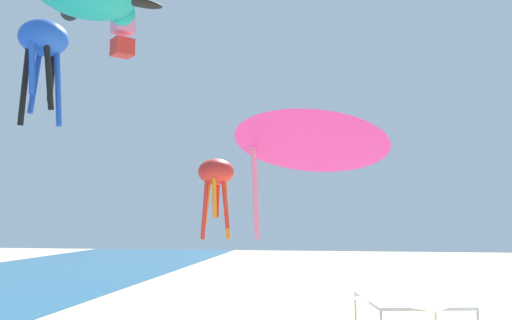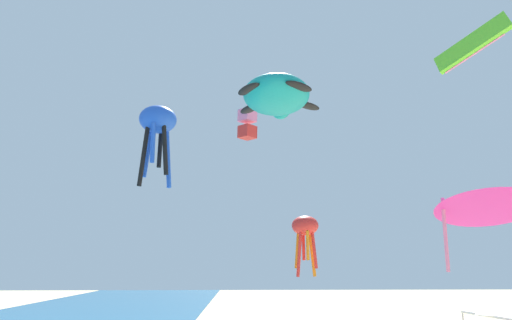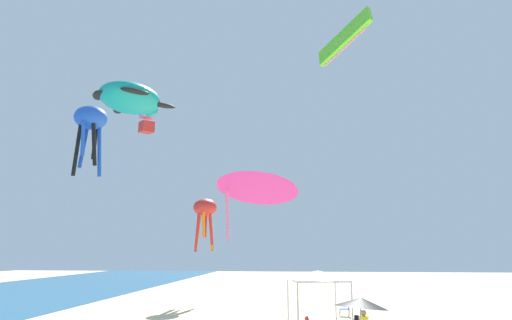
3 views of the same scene
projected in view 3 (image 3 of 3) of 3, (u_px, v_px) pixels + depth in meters
The scene contains 9 objects.
canopy_tent at pixel (317, 276), 23.71m from camera, with size 3.80×3.38×2.75m.
beach_umbrella at pixel (361, 303), 14.88m from camera, with size 1.86×1.85×2.39m.
folding_chair_facing_ocean at pixel (346, 308), 26.01m from camera, with size 0.65×0.73×0.82m.
kite_octopus_blue at pixel (91, 121), 38.52m from camera, with size 2.83×2.83×6.29m.
kite_delta_magenta at pixel (258, 182), 21.10m from camera, with size 4.92×4.89×3.70m.
kite_turtle_teal at pixel (131, 99), 26.41m from camera, with size 5.26×4.69×1.64m.
kite_box_pink at pixel (147, 120), 33.15m from camera, with size 1.33×1.33×1.98m.
kite_octopus_red at pixel (205, 210), 34.12m from camera, with size 1.84×1.84×4.09m.
kite_parafoil_lime at pixel (344, 38), 31.25m from camera, with size 4.22×3.50×3.11m.
Camera 3 is at (-22.61, 4.56, 3.83)m, focal length 30.67 mm.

